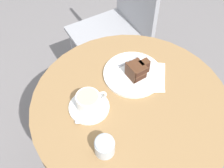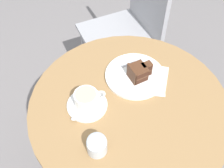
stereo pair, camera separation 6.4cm
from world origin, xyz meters
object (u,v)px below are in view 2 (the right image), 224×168
(teaspoon, at_px, (83,116))
(saucer, at_px, (87,105))
(cake_slice, at_px, (139,72))
(sugar_pot, at_px, (97,145))
(cake_plate, at_px, (135,76))
(fork, at_px, (136,62))
(napkin, at_px, (148,80))
(coffee_cup, at_px, (87,99))
(cafe_chair, at_px, (132,22))

(teaspoon, bearing_deg, saucer, -117.55)
(cake_slice, height_order, sugar_pot, cake_slice)
(cake_plate, distance_m, cake_slice, 0.04)
(fork, xyz_separation_m, napkin, (0.01, -0.09, -0.01))
(fork, bearing_deg, saucer, -158.97)
(sugar_pot, bearing_deg, fork, 48.26)
(saucer, height_order, fork, fork)
(teaspoon, height_order, fork, fork)
(saucer, height_order, coffee_cup, coffee_cup)
(cake_plate, relative_size, cafe_chair, 0.26)
(saucer, relative_size, cake_slice, 1.58)
(saucer, height_order, cafe_chair, cafe_chair)
(cake_slice, relative_size, fork, 0.61)
(saucer, relative_size, coffee_cup, 1.28)
(cake_slice, distance_m, sugar_pot, 0.33)
(saucer, xyz_separation_m, coffee_cup, (0.00, 0.00, 0.04))
(saucer, xyz_separation_m, sugar_pot, (-0.02, -0.18, 0.03))
(cafe_chair, bearing_deg, sugar_pot, -35.04)
(teaspoon, xyz_separation_m, sugar_pot, (0.01, -0.13, 0.02))
(teaspoon, distance_m, napkin, 0.30)
(saucer, bearing_deg, napkin, 7.26)
(coffee_cup, height_order, cafe_chair, cafe_chair)
(fork, distance_m, cafe_chair, 0.49)
(coffee_cup, bearing_deg, napkin, 6.89)
(saucer, distance_m, fork, 0.28)
(coffee_cup, relative_size, cake_plate, 0.49)
(cake_plate, height_order, sugar_pot, sugar_pot)
(teaspoon, distance_m, cafe_chair, 0.77)
(cafe_chair, bearing_deg, cake_plate, -26.65)
(cake_slice, distance_m, fork, 0.08)
(cake_plate, height_order, fork, fork)
(cake_slice, distance_m, napkin, 0.05)
(cake_plate, distance_m, fork, 0.07)
(saucer, height_order, napkin, saucer)
(cafe_chair, bearing_deg, fork, -26.12)
(fork, distance_m, sugar_pot, 0.41)
(saucer, xyz_separation_m, napkin, (0.26, 0.03, -0.00))
(fork, distance_m, napkin, 0.09)
(cake_plate, relative_size, fork, 1.54)
(napkin, bearing_deg, fork, 95.74)
(teaspoon, bearing_deg, cake_plate, -150.14)
(teaspoon, bearing_deg, cake_slice, -153.67)
(teaspoon, relative_size, cake_slice, 1.22)
(cafe_chair, bearing_deg, coffee_cup, -41.10)
(cake_plate, xyz_separation_m, cafe_chair, (0.21, 0.48, -0.16))
(teaspoon, bearing_deg, cafe_chair, -121.64)
(coffee_cup, xyz_separation_m, cake_plate, (0.22, 0.06, -0.03))
(napkin, height_order, sugar_pot, sugar_pot)
(cake_slice, height_order, fork, cake_slice)
(cake_slice, bearing_deg, cake_plate, 115.77)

